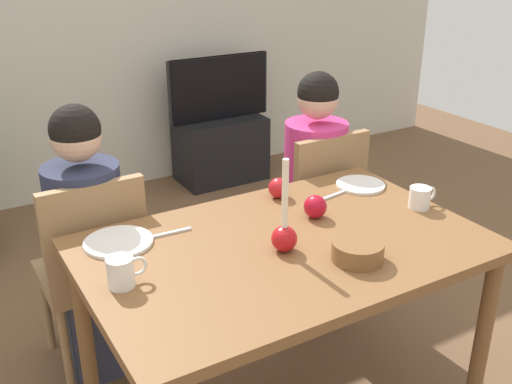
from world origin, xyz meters
The scene contains 18 objects.
back_wall centered at (0.00, 2.60, 1.30)m, with size 6.40×0.10×2.60m, color beige.
dining_table centered at (0.00, 0.00, 0.67)m, with size 1.40×0.90×0.75m.
chair_left centered at (-0.52, 0.61, 0.51)m, with size 0.40×0.40×0.90m.
chair_right centered at (0.59, 0.61, 0.51)m, with size 0.40×0.40×0.90m.
person_left_child centered at (-0.52, 0.64, 0.57)m, with size 0.30×0.30×1.17m.
person_right_child centered at (0.59, 0.64, 0.57)m, with size 0.30×0.30×1.17m.
tv_stand centered at (0.93, 2.30, 0.24)m, with size 0.64×0.40×0.48m, color black.
tv centered at (0.93, 2.30, 0.71)m, with size 0.79×0.05×0.46m.
candle_centerpiece centered at (-0.03, -0.04, 0.82)m, with size 0.09×0.09×0.33m.
plate_left centered at (-0.50, 0.29, 0.76)m, with size 0.24×0.24×0.01m, color white.
plate_right centered at (0.56, 0.27, 0.76)m, with size 0.21×0.21×0.01m, color white.
mug_left centered at (-0.58, 0.02, 0.80)m, with size 0.13×0.08×0.10m.
mug_right centered at (0.62, -0.02, 0.79)m, with size 0.13×0.08×0.09m.
fork_left centered at (-0.33, 0.27, 0.75)m, with size 0.18×0.01×0.01m, color silver.
fork_right centered at (0.38, 0.24, 0.75)m, with size 0.18×0.01×0.01m, color silver.
bowl_walnuts centered at (0.14, -0.22, 0.78)m, with size 0.17×0.17×0.07m, color brown.
apple_near_candle centered at (0.21, 0.12, 0.79)m, with size 0.09×0.09×0.09m, color #B00F22.
apple_by_left_plate centered at (0.19, 0.34, 0.79)m, with size 0.08×0.08×0.08m, color red.
Camera 1 is at (-1.03, -1.55, 1.75)m, focal length 42.24 mm.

